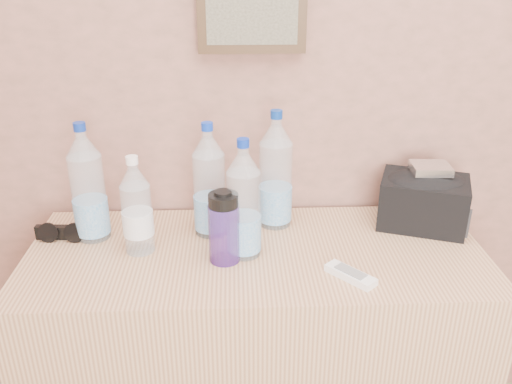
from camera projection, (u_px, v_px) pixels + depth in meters
picture_frame at (252, 6)px, 1.47m from camera, size 0.30×0.03×0.25m
dresser at (256, 362)px, 1.65m from camera, size 1.26×0.52×0.79m
pet_large_a at (88, 189)px, 1.50m from camera, size 0.09×0.09×0.34m
pet_large_b at (276, 176)px, 1.57m from camera, size 0.10×0.10×0.35m
pet_large_c at (209, 186)px, 1.53m from camera, size 0.09×0.09×0.33m
pet_large_d at (244, 205)px, 1.42m from camera, size 0.09×0.09×0.33m
pet_small at (137, 211)px, 1.44m from camera, size 0.08×0.08×0.27m
nalgene_bottle at (224, 227)px, 1.40m from camera, size 0.08×0.08×0.20m
sunglasses at (64, 232)px, 1.54m from camera, size 0.16×0.07×0.04m
ac_remote at (350, 275)px, 1.36m from camera, size 0.12×0.13×0.02m
toiletry_bag at (423, 199)px, 1.60m from camera, size 0.29×0.25×0.17m
foil_packet at (431, 168)px, 1.56m from camera, size 0.11×0.10×0.02m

